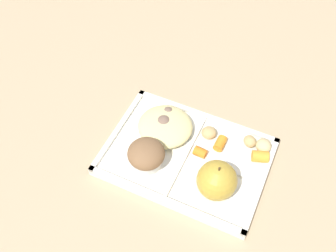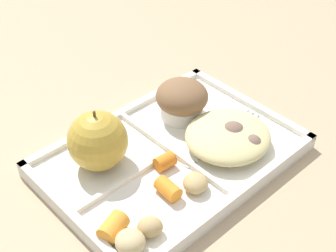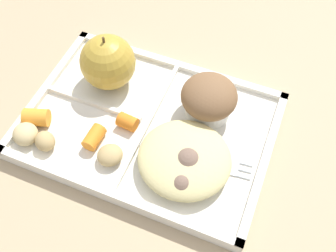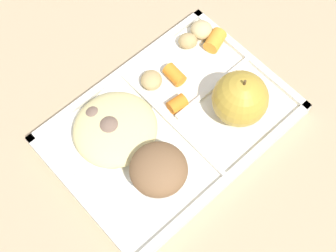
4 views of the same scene
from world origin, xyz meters
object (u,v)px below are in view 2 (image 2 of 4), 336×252
at_px(lunch_tray, 171,157).
at_px(bran_muffin, 182,100).
at_px(green_apple, 98,141).
at_px(plastic_fork, 229,132).

bearing_deg(lunch_tray, bran_muffin, 36.40).
distance_m(green_apple, plastic_fork, 0.20).
relative_size(lunch_tray, bran_muffin, 4.40).
bearing_deg(lunch_tray, plastic_fork, -15.54).
relative_size(lunch_tray, green_apple, 3.88).
bearing_deg(bran_muffin, plastic_fork, -74.09).
bearing_deg(green_apple, lunch_tray, -31.42).
height_order(lunch_tray, plastic_fork, lunch_tray).
bearing_deg(bran_muffin, green_apple, 180.00).
distance_m(lunch_tray, green_apple, 0.11).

